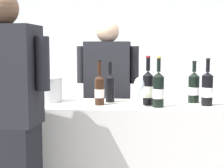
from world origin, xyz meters
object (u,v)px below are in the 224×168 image
object	(u,v)px
person_server	(108,111)
person_guest	(5,140)
wine_bottle_5	(207,89)
ice_bucket	(48,89)
wine_bottle_1	(194,87)
wine_bottle_2	(148,88)
wine_bottle_0	(110,87)
wine_bottle_4	(158,89)
wine_glass	(139,87)
wine_bottle_3	(99,89)

from	to	relation	value
person_server	person_guest	distance (m)	1.28
wine_bottle_5	person_server	bearing A→B (deg)	142.21
wine_bottle_5	ice_bucket	world-z (taller)	wine_bottle_5
person_server	person_guest	size ratio (longest dim) A/B	0.96
wine_bottle_1	person_guest	world-z (taller)	person_guest
person_server	wine_bottle_1	bearing A→B (deg)	-33.95
wine_bottle_2	person_server	world-z (taller)	person_server
wine_bottle_0	wine_bottle_1	size ratio (longest dim) A/B	0.98
wine_bottle_4	wine_glass	distance (m)	0.14
wine_bottle_0	person_server	size ratio (longest dim) A/B	0.19
wine_bottle_1	wine_glass	xyz separation A→B (m)	(-0.42, -0.23, 0.03)
wine_bottle_1	wine_bottle_5	xyz separation A→B (m)	(0.08, -0.13, 0.01)
wine_bottle_4	person_server	bearing A→B (deg)	121.39
wine_bottle_3	person_server	world-z (taller)	person_server
wine_bottle_1	wine_bottle_5	world-z (taller)	wine_bottle_5
wine_bottle_2	wine_glass	size ratio (longest dim) A/B	1.71
wine_bottle_0	wine_bottle_2	distance (m)	0.31
wine_bottle_0	wine_bottle_2	bearing A→B (deg)	-20.32
person_server	person_guest	world-z (taller)	person_guest
wine_bottle_0	person_guest	size ratio (longest dim) A/B	0.18
wine_bottle_1	wine_bottle_5	bearing A→B (deg)	-60.13
wine_bottle_0	wine_bottle_5	xyz separation A→B (m)	(0.72, -0.11, 0.00)
wine_bottle_1	wine_bottle_2	bearing A→B (deg)	-160.00
wine_glass	ice_bucket	distance (m)	0.74
person_guest	wine_bottle_1	bearing A→B (deg)	29.98
wine_bottle_3	wine_bottle_4	world-z (taller)	wine_bottle_4
wine_bottle_2	person_server	xyz separation A→B (m)	(-0.35, 0.61, -0.29)
wine_bottle_0	wine_glass	world-z (taller)	wine_bottle_0
wine_bottle_4	ice_bucket	distance (m)	0.87
wine_bottle_1	person_guest	size ratio (longest dim) A/B	0.19
wine_bottle_5	wine_glass	size ratio (longest dim) A/B	1.63
wine_bottle_3	person_guest	size ratio (longest dim) A/B	0.19
wine_bottle_5	wine_bottle_0	bearing A→B (deg)	171.36
ice_bucket	wine_bottle_5	bearing A→B (deg)	-4.13
wine_bottle_2	wine_bottle_5	xyz separation A→B (m)	(0.43, -0.00, -0.00)
wine_bottle_5	wine_bottle_1	bearing A→B (deg)	119.87
wine_bottle_2	wine_glass	distance (m)	0.12
wine_glass	person_guest	world-z (taller)	person_guest
wine_bottle_4	wine_glass	size ratio (longest dim) A/B	1.69
ice_bucket	wine_glass	bearing A→B (deg)	-14.48
wine_bottle_0	ice_bucket	size ratio (longest dim) A/B	1.38
wine_bottle_1	person_server	bearing A→B (deg)	146.05
person_guest	wine_bottle_2	bearing A→B (deg)	33.61
wine_bottle_2	person_server	size ratio (longest dim) A/B	0.22
wine_bottle_4	person_guest	size ratio (longest dim) A/B	0.21
wine_bottle_1	wine_bottle_2	size ratio (longest dim) A/B	0.89
wine_bottle_2	wine_glass	world-z (taller)	wine_bottle_2
ice_bucket	person_server	distance (m)	0.72
wine_bottle_4	wine_bottle_5	bearing A→B (deg)	14.43
wine_bottle_5	person_server	size ratio (longest dim) A/B	0.21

